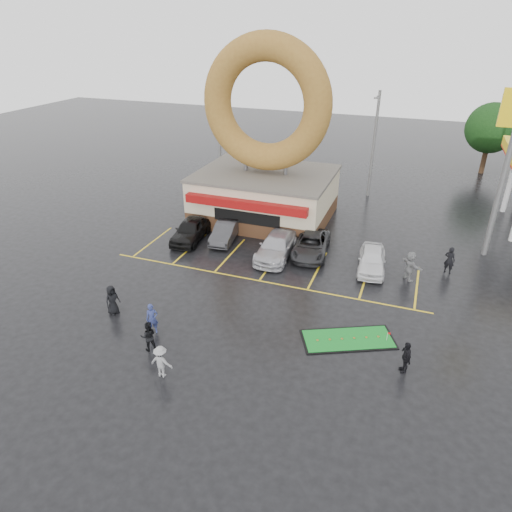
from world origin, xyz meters
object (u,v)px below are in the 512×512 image
(shell_sign, at_px, (512,145))
(car_white, at_px, (372,260))
(streetlight_left, at_px, (219,132))
(person_cameraman, at_px, (406,357))
(donut_shop, at_px, (265,163))
(car_black, at_px, (191,230))
(streetlight_mid, at_px, (374,142))
(car_dgrey, at_px, (226,231))
(putting_green, at_px, (348,339))
(person_blue, at_px, (152,319))
(dumpster, at_px, (201,199))
(car_grey, at_px, (311,245))
(car_silver, at_px, (277,246))

(shell_sign, distance_m, car_white, 10.72)
(streetlight_left, relative_size, person_cameraman, 5.74)
(donut_shop, height_order, car_black, donut_shop)
(shell_sign, height_order, streetlight_mid, shell_sign)
(car_black, distance_m, person_cameraman, 17.83)
(streetlight_left, relative_size, car_dgrey, 2.22)
(streetlight_left, bearing_deg, donut_shop, -44.78)
(person_cameraman, relative_size, putting_green, 0.32)
(car_white, height_order, person_blue, person_blue)
(donut_shop, xyz_separation_m, person_cameraman, (11.81, -14.80, -3.68))
(dumpster, distance_m, putting_green, 20.39)
(car_black, bearing_deg, person_blue, -78.09)
(streetlight_left, distance_m, dumpster, 7.79)
(car_dgrey, bearing_deg, car_grey, -7.05)
(car_black, xyz_separation_m, car_white, (12.70, -0.01, -0.08))
(car_white, bearing_deg, shell_sign, 29.43)
(shell_sign, distance_m, person_blue, 23.25)
(streetlight_left, height_order, car_white, streetlight_left)
(dumpster, bearing_deg, putting_green, -49.68)
(car_grey, xyz_separation_m, putting_green, (4.05, -8.46, -0.63))
(car_white, relative_size, person_blue, 2.51)
(streetlight_left, height_order, car_silver, streetlight_left)
(streetlight_mid, bearing_deg, car_grey, -98.68)
(person_blue, bearing_deg, streetlight_left, 70.83)
(car_white, relative_size, putting_green, 0.84)
(person_blue, xyz_separation_m, dumpster, (-5.59, 16.67, -0.17))
(person_cameraman, xyz_separation_m, dumpster, (-17.67, 15.24, -0.13))
(car_grey, bearing_deg, car_dgrey, 174.03)
(person_blue, height_order, person_cameraman, person_blue)
(person_cameraman, bearing_deg, donut_shop, -163.80)
(shell_sign, distance_m, car_silver, 15.51)
(shell_sign, height_order, car_dgrey, shell_sign)
(car_grey, bearing_deg, person_blue, -121.16)
(shell_sign, xyz_separation_m, dumpster, (-21.86, 1.41, -6.73))
(person_cameraman, bearing_deg, putting_green, -138.95)
(car_white, bearing_deg, person_blue, -137.49)
(dumpster, bearing_deg, car_dgrey, -56.15)
(car_dgrey, bearing_deg, person_blue, -92.25)
(car_silver, distance_m, putting_green, 9.60)
(donut_shop, distance_m, person_cameraman, 19.29)
(streetlight_mid, bearing_deg, car_black, -127.62)
(car_black, bearing_deg, dumpster, 104.66)
(car_dgrey, relative_size, person_cameraman, 2.59)
(donut_shop, bearing_deg, shell_sign, -3.47)
(car_dgrey, relative_size, car_silver, 0.80)
(putting_green, bearing_deg, car_grey, 115.56)
(car_dgrey, bearing_deg, shell_sign, 6.03)
(car_white, xyz_separation_m, person_cameraman, (2.68, -9.03, 0.08))
(streetlight_left, bearing_deg, car_dgrey, -64.11)
(car_black, distance_m, dumpster, 6.62)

